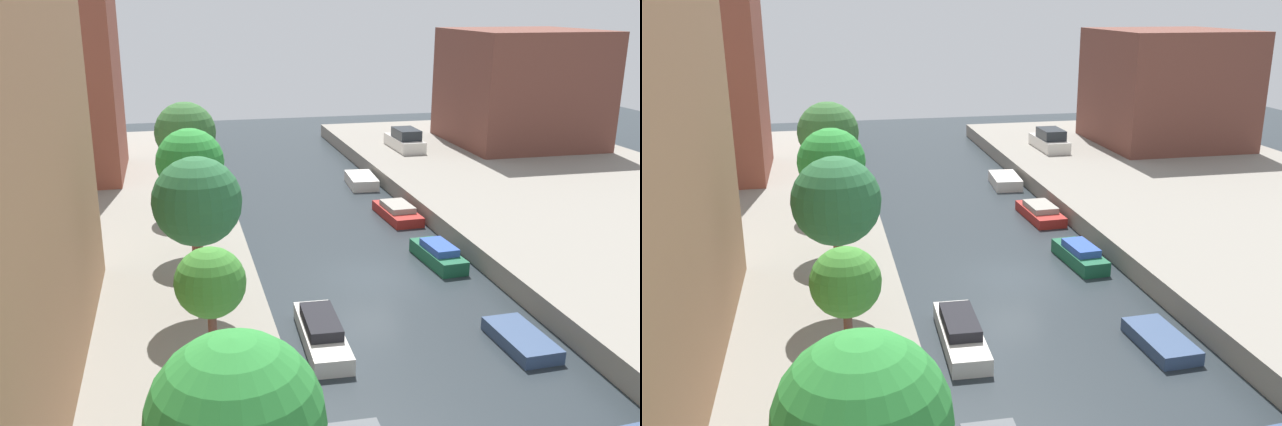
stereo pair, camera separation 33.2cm
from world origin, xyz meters
TOP-DOWN VIEW (x-y plane):
  - ground_plane at (0.00, 0.00)m, footprint 84.00×84.00m
  - apartment_tower_far at (-16.00, 17.62)m, footprint 10.00×8.21m
  - low_block_right at (18.00, 21.06)m, footprint 10.00×10.29m
  - street_tree_0 at (-7.32, -16.70)m, footprint 2.93×2.93m
  - street_tree_1 at (-7.32, -10.35)m, footprint 1.80×1.80m
  - street_tree_2 at (-7.32, -3.90)m, footprint 3.04×3.04m
  - street_tree_3 at (-7.32, 2.25)m, footprint 2.87×2.87m
  - street_tree_4 at (-7.32, 8.38)m, footprint 3.09×3.09m
  - parked_car at (8.78, 20.56)m, footprint 1.77×4.52m
  - moored_boat_left_2 at (-3.35, -5.32)m, footprint 1.51×4.65m
  - moored_boat_right_2 at (3.38, -6.99)m, footprint 1.58×3.12m
  - moored_boat_right_3 at (3.52, 0.97)m, footprint 1.49×3.72m
  - moored_boat_right_4 at (3.88, 7.76)m, footprint 1.75×4.02m
  - moored_boat_right_5 at (3.82, 14.77)m, footprint 1.92×3.40m

SIDE VIEW (x-z plane):
  - ground_plane at x=0.00m, z-range 0.00..0.00m
  - moored_boat_right_2 at x=3.38m, z-range 0.00..0.48m
  - moored_boat_right_5 at x=3.82m, z-range 0.00..0.69m
  - moored_boat_right_4 at x=3.88m, z-range -0.06..0.76m
  - moored_boat_right_3 at x=3.52m, z-range -0.07..0.89m
  - moored_boat_left_2 at x=-3.35m, z-range -0.08..0.91m
  - parked_car at x=8.78m, z-range 0.87..2.42m
  - street_tree_1 at x=-7.32m, z-range 2.39..7.10m
  - street_tree_3 at x=-7.32m, z-range 2.25..7.66m
  - street_tree_2 at x=-7.32m, z-range 2.24..7.80m
  - street_tree_0 at x=-7.32m, z-range 2.29..7.85m
  - street_tree_4 at x=-7.32m, z-range 2.26..7.93m
  - low_block_right at x=18.00m, z-range 1.00..9.46m
  - apartment_tower_far at x=-16.00m, z-range 1.00..19.65m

